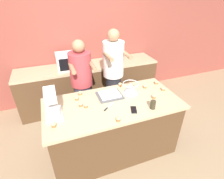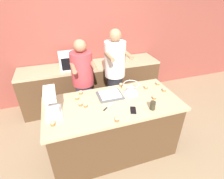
% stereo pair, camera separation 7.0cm
% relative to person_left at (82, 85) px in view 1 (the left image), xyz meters
% --- Properties ---
extents(ground_plane, '(16.00, 16.00, 0.00)m').
position_rel_person_left_xyz_m(ground_plane, '(0.28, -0.72, -0.82)').
color(ground_plane, '#937A5B').
extents(back_wall, '(10.00, 0.06, 2.70)m').
position_rel_person_left_xyz_m(back_wall, '(0.28, 1.02, 0.53)').
color(back_wall, brown).
rests_on(back_wall, ground_plane).
extents(island_counter, '(1.84, 0.88, 0.89)m').
position_rel_person_left_xyz_m(island_counter, '(0.28, -0.72, -0.38)').
color(island_counter, '#4C331E').
rests_on(island_counter, ground_plane).
extents(back_counter, '(2.80, 0.60, 0.89)m').
position_rel_person_left_xyz_m(back_counter, '(0.28, 0.67, -0.38)').
color(back_counter, '#4C331E').
rests_on(back_counter, ground_plane).
extents(person_left, '(0.36, 0.51, 1.58)m').
position_rel_person_left_xyz_m(person_left, '(0.00, 0.00, 0.00)').
color(person_left, '#33384C').
rests_on(person_left, ground_plane).
extents(person_right, '(0.36, 0.51, 1.69)m').
position_rel_person_left_xyz_m(person_right, '(0.55, 0.00, 0.06)').
color(person_right, '#232328').
rests_on(person_right, ground_plane).
extents(stand_mixer, '(0.20, 0.30, 0.35)m').
position_rel_person_left_xyz_m(stand_mixer, '(-0.49, -0.73, 0.22)').
color(stand_mixer, white).
rests_on(stand_mixer, island_counter).
extents(mixing_bowl, '(0.23, 0.23, 0.16)m').
position_rel_person_left_xyz_m(mixing_bowl, '(0.60, -0.57, 0.15)').
color(mixing_bowl, '#BCBCC1').
rests_on(mixing_bowl, island_counter).
extents(baking_tray, '(0.34, 0.29, 0.04)m').
position_rel_person_left_xyz_m(baking_tray, '(0.29, -0.55, 0.08)').
color(baking_tray, '#4C4C51').
rests_on(baking_tray, island_counter).
extents(microwave_oven, '(0.47, 0.37, 0.28)m').
position_rel_person_left_xyz_m(microwave_oven, '(-0.09, 0.67, 0.20)').
color(microwave_oven, silver).
rests_on(microwave_oven, back_counter).
extents(cell_phone, '(0.12, 0.16, 0.01)m').
position_rel_person_left_xyz_m(cell_phone, '(0.46, -0.97, 0.07)').
color(cell_phone, black).
rests_on(cell_phone, island_counter).
extents(drinking_glass, '(0.07, 0.07, 0.11)m').
position_rel_person_left_xyz_m(drinking_glass, '(0.71, -1.01, 0.12)').
color(drinking_glass, '#332D1E').
rests_on(drinking_glass, island_counter).
extents(knife, '(0.18, 0.15, 0.01)m').
position_rel_person_left_xyz_m(knife, '(0.18, -0.80, 0.07)').
color(knife, '#BCBCC1').
rests_on(knife, island_counter).
extents(cupcake_0, '(0.06, 0.06, 0.05)m').
position_rel_person_left_xyz_m(cupcake_0, '(0.85, -0.81, 0.09)').
color(cupcake_0, '#9E6038').
rests_on(cupcake_0, island_counter).
extents(cupcake_1, '(0.06, 0.06, 0.05)m').
position_rel_person_left_xyz_m(cupcake_1, '(-0.15, -0.65, 0.09)').
color(cupcake_1, '#9E6038').
rests_on(cupcake_1, island_counter).
extents(cupcake_2, '(0.06, 0.06, 0.05)m').
position_rel_person_left_xyz_m(cupcake_2, '(0.54, -0.33, 0.09)').
color(cupcake_2, '#9E6038').
rests_on(cupcake_2, island_counter).
extents(cupcake_3, '(0.06, 0.06, 0.05)m').
position_rel_person_left_xyz_m(cupcake_3, '(1.11, -0.47, 0.09)').
color(cupcake_3, '#9E6038').
rests_on(cupcake_3, island_counter).
extents(cupcake_4, '(0.06, 0.06, 0.05)m').
position_rel_person_left_xyz_m(cupcake_4, '(-0.17, -0.49, 0.09)').
color(cupcake_4, '#9E6038').
rests_on(cupcake_4, island_counter).
extents(cupcake_5, '(0.06, 0.06, 0.05)m').
position_rel_person_left_xyz_m(cupcake_5, '(-0.51, -0.93, 0.09)').
color(cupcake_5, '#9E6038').
rests_on(cupcake_5, island_counter).
extents(cupcake_6, '(0.06, 0.06, 0.05)m').
position_rel_person_left_xyz_m(cupcake_6, '(1.09, -0.68, 0.09)').
color(cupcake_6, '#9E6038').
rests_on(cupcake_6, island_counter).
extents(cupcake_7, '(0.06, 0.06, 0.05)m').
position_rel_person_left_xyz_m(cupcake_7, '(-0.09, -0.70, 0.09)').
color(cupcake_7, '#9E6038').
rests_on(cupcake_7, island_counter).
extents(cupcake_8, '(0.06, 0.06, 0.05)m').
position_rel_person_left_xyz_m(cupcake_8, '(-0.47, -0.42, 0.09)').
color(cupcake_8, '#9E6038').
rests_on(cupcake_8, island_counter).
extents(cupcake_9, '(0.06, 0.06, 0.05)m').
position_rel_person_left_xyz_m(cupcake_9, '(0.20, -1.09, 0.09)').
color(cupcake_9, '#9E6038').
rests_on(cupcake_9, island_counter).
extents(cupcake_10, '(0.06, 0.06, 0.05)m').
position_rel_person_left_xyz_m(cupcake_10, '(-0.10, -0.37, 0.09)').
color(cupcake_10, '#9E6038').
rests_on(cupcake_10, island_counter).
extents(cupcake_11, '(0.06, 0.06, 0.05)m').
position_rel_person_left_xyz_m(cupcake_11, '(0.87, -0.52, 0.09)').
color(cupcake_11, '#9E6038').
rests_on(cupcake_11, island_counter).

